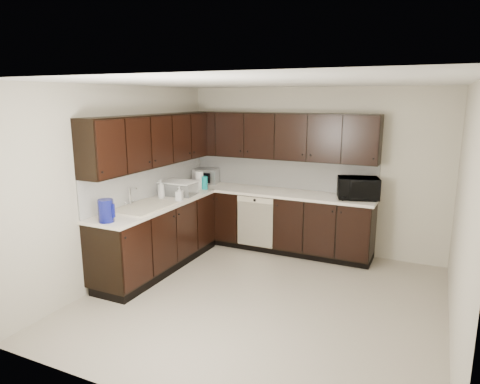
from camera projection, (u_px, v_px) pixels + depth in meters
name	position (u px, v px, depth m)	size (l,w,h in m)	color
floor	(263.00, 300.00, 5.07)	(4.00, 4.00, 0.00)	#ACA28F
ceiling	(265.00, 82.00, 4.53)	(4.00, 4.00, 0.00)	white
wall_back	(312.00, 170.00, 6.57)	(4.00, 0.02, 2.50)	#BCB4A0
wall_left	(123.00, 183.00, 5.62)	(0.02, 4.00, 2.50)	#BCB4A0
wall_right	(463.00, 218.00, 3.97)	(0.02, 4.00, 2.50)	#BCB4A0
wall_front	(158.00, 255.00, 3.03)	(4.00, 0.02, 2.50)	#BCB4A0
lower_cabinets	(228.00, 230.00, 6.38)	(3.00, 2.80, 0.90)	black
countertop	(228.00, 197.00, 6.26)	(3.03, 2.83, 0.04)	white
backsplash	(222.00, 176.00, 6.48)	(3.00, 2.80, 0.48)	white
upper_cabinets	(225.00, 138.00, 6.21)	(3.00, 2.80, 0.70)	black
dishwasher	(255.00, 219.00, 6.49)	(0.58, 0.04, 0.78)	beige
sink	(143.00, 213.00, 5.56)	(0.54, 0.82, 0.42)	beige
microwave	(358.00, 188.00, 6.03)	(0.56, 0.38, 0.31)	black
soap_bottle_a	(179.00, 194.00, 5.94)	(0.09, 0.09, 0.20)	gray
soap_bottle_b	(161.00, 189.00, 6.08)	(0.10, 0.10, 0.27)	gray
toaster_oven	(206.00, 176.00, 7.13)	(0.39, 0.29, 0.25)	#BDBCBF
storage_bin	(178.00, 188.00, 6.30)	(0.50, 0.37, 0.20)	white
blue_pitcher	(106.00, 211.00, 4.91)	(0.18, 0.18, 0.27)	navy
teal_tumbler	(205.00, 183.00, 6.67)	(0.09, 0.09, 0.20)	#0E989A
paper_towel_roll	(199.00, 180.00, 6.70)	(0.13, 0.13, 0.28)	silver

